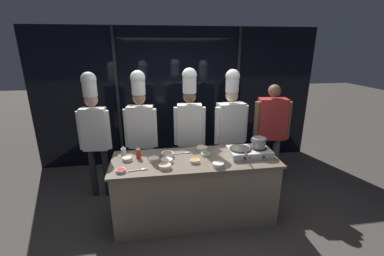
{
  "coord_description": "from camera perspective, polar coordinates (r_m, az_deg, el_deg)",
  "views": [
    {
      "loc": [
        -0.51,
        -3.11,
        2.36
      ],
      "look_at": [
        0.0,
        0.25,
        1.26
      ],
      "focal_mm": 24.0,
      "sensor_mm": 36.0,
      "label": 1
    }
  ],
  "objects": [
    {
      "name": "stock_pot",
      "position": [
        3.65,
        14.6,
        -3.11
      ],
      "size": [
        0.22,
        0.19,
        0.14
      ],
      "color": "#93969B",
      "rests_on": "portable_stove"
    },
    {
      "name": "prep_bowl_ginger",
      "position": [
        3.73,
        2.23,
        -4.48
      ],
      "size": [
        0.16,
        0.16,
        0.05
      ],
      "color": "white",
      "rests_on": "demo_counter"
    },
    {
      "name": "frying_pan",
      "position": [
        3.57,
        10.71,
        -4.27
      ],
      "size": [
        0.3,
        0.52,
        0.04
      ],
      "color": "#38332D",
      "rests_on": "portable_stove"
    },
    {
      "name": "prep_bowl_carrots",
      "position": [
        3.34,
        0.63,
        -7.32
      ],
      "size": [
        0.13,
        0.13,
        0.04
      ],
      "color": "white",
      "rests_on": "demo_counter"
    },
    {
      "name": "serving_spoon_slotted",
      "position": [
        3.23,
        -11.15,
        -9.02
      ],
      "size": [
        0.25,
        0.08,
        0.02
      ],
      "color": "#B2B5BA",
      "rests_on": "demo_counter"
    },
    {
      "name": "serving_spoon_solid",
      "position": [
        3.63,
        -1.4,
        -5.5
      ],
      "size": [
        0.25,
        0.07,
        0.02
      ],
      "color": "#B2B5BA",
      "rests_on": "demo_counter"
    },
    {
      "name": "prep_bowl_chicken",
      "position": [
        3.5,
        -14.22,
        -6.62
      ],
      "size": [
        0.13,
        0.13,
        0.05
      ],
      "color": "white",
      "rests_on": "demo_counter"
    },
    {
      "name": "chef_sous",
      "position": [
        4.05,
        -11.34,
        1.01
      ],
      "size": [
        0.51,
        0.25,
        2.01
      ],
      "rotation": [
        0.0,
        0.0,
        3.01
      ],
      "color": "#2D3856",
      "rests_on": "ground_plane"
    },
    {
      "name": "demo_counter",
      "position": [
        3.68,
        0.6,
        -13.17
      ],
      "size": [
        2.22,
        0.82,
        0.91
      ],
      "color": "gray",
      "rests_on": "ground_plane"
    },
    {
      "name": "prep_bowl_noodles",
      "position": [
        3.36,
        -5.62,
        -7.19
      ],
      "size": [
        0.16,
        0.16,
        0.05
      ],
      "color": "white",
      "rests_on": "demo_counter"
    },
    {
      "name": "chef_line",
      "position": [
        4.04,
        -0.54,
        1.68
      ],
      "size": [
        0.5,
        0.24,
        2.04
      ],
      "rotation": [
        0.0,
        0.0,
        3.02
      ],
      "color": "#4C4C51",
      "rests_on": "ground_plane"
    },
    {
      "name": "chef_pastry",
      "position": [
        4.22,
        8.57,
        1.33
      ],
      "size": [
        0.57,
        0.29,
        2.01
      ],
      "rotation": [
        0.0,
        0.0,
        3.29
      ],
      "color": "#232326",
      "rests_on": "ground_plane"
    },
    {
      "name": "squeeze_bottle_clear",
      "position": [
        3.62,
        -14.98,
        -5.07
      ],
      "size": [
        0.07,
        0.07,
        0.15
      ],
      "color": "white",
      "rests_on": "demo_counter"
    },
    {
      "name": "prep_bowl_scallions",
      "position": [
        3.56,
        3.01,
        -5.79
      ],
      "size": [
        0.13,
        0.13,
        0.04
      ],
      "color": "white",
      "rests_on": "demo_counter"
    },
    {
      "name": "prep_bowl_shrimp",
      "position": [
        3.21,
        -6.02,
        -8.43
      ],
      "size": [
        0.16,
        0.16,
        0.05
      ],
      "color": "white",
      "rests_on": "demo_counter"
    },
    {
      "name": "prep_bowl_bell_pepper",
      "position": [
        3.23,
        -15.58,
        -9.06
      ],
      "size": [
        0.12,
        0.12,
        0.04
      ],
      "color": "white",
      "rests_on": "demo_counter"
    },
    {
      "name": "prep_bowl_soy_glaze",
      "position": [
        3.52,
        -5.46,
        -5.85
      ],
      "size": [
        0.17,
        0.17,
        0.06
      ],
      "color": "white",
      "rests_on": "demo_counter"
    },
    {
      "name": "ground_plane",
      "position": [
        3.94,
        0.58,
        -18.84
      ],
      "size": [
        24.0,
        24.0,
        0.0
      ],
      "primitive_type": "plane",
      "color": "#47423D"
    },
    {
      "name": "window_wall_back",
      "position": [
        5.2,
        -2.86,
        6.76
      ],
      "size": [
        5.59,
        0.09,
        2.7
      ],
      "color": "black",
      "rests_on": "ground_plane"
    },
    {
      "name": "squeeze_bottle_chili",
      "position": [
        3.52,
        -11.84,
        -5.45
      ],
      "size": [
        0.06,
        0.06,
        0.16
      ],
      "color": "red",
      "rests_on": "demo_counter"
    },
    {
      "name": "prep_bowl_onion",
      "position": [
        3.24,
        5.84,
        -8.11
      ],
      "size": [
        0.14,
        0.14,
        0.06
      ],
      "color": "white",
      "rests_on": "demo_counter"
    },
    {
      "name": "chef_head",
      "position": [
        4.15,
        -20.94,
        0.68
      ],
      "size": [
        0.48,
        0.22,
        2.0
      ],
      "rotation": [
        0.0,
        0.0,
        3.07
      ],
      "color": "#232326",
      "rests_on": "ground_plane"
    },
    {
      "name": "prep_bowl_garlic",
      "position": [
        3.42,
        -8.41,
        -6.84
      ],
      "size": [
        0.14,
        0.14,
        0.05
      ],
      "color": "white",
      "rests_on": "demo_counter"
    },
    {
      "name": "portable_stove",
      "position": [
        3.64,
        12.55,
        -5.14
      ],
      "size": [
        0.56,
        0.39,
        0.1
      ],
      "color": "silver",
      "rests_on": "demo_counter"
    },
    {
      "name": "person_guest",
      "position": [
        4.49,
        17.16,
        0.4
      ],
      "size": [
        0.6,
        0.3,
        1.76
      ],
      "rotation": [
        0.0,
        0.0,
        2.99
      ],
      "color": "#4C4C51",
      "rests_on": "ground_plane"
    }
  ]
}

